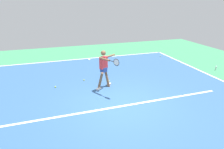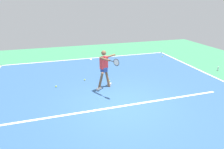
{
  "view_description": "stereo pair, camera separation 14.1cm",
  "coord_description": "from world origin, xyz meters",
  "px_view_note": "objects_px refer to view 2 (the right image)",
  "views": [
    {
      "loc": [
        2.25,
        5.81,
        3.61
      ],
      "look_at": [
        0.12,
        -0.81,
        0.9
      ],
      "focal_mm": 30.24,
      "sensor_mm": 36.0,
      "label": 1
    },
    {
      "loc": [
        2.12,
        5.85,
        3.61
      ],
      "look_at": [
        0.12,
        -0.81,
        0.9
      ],
      "focal_mm": 30.24,
      "sensor_mm": 36.0,
      "label": 2
    }
  ],
  "objects_px": {
    "tennis_player": "(105,67)",
    "tennis_ball_far_corner": "(162,56)",
    "tennis_ball_by_sideline": "(85,80)",
    "water_bottle": "(218,69)",
    "tennis_ball_centre_court": "(109,81)",
    "tennis_ball_by_baseline": "(56,86)"
  },
  "relations": [
    {
      "from": "tennis_player",
      "to": "tennis_ball_far_corner",
      "type": "bearing_deg",
      "value": -173.88
    },
    {
      "from": "tennis_ball_by_sideline",
      "to": "water_bottle",
      "type": "relative_size",
      "value": 0.3
    },
    {
      "from": "tennis_player",
      "to": "water_bottle",
      "type": "distance_m",
      "value": 6.66
    },
    {
      "from": "tennis_ball_by_sideline",
      "to": "water_bottle",
      "type": "distance_m",
      "value": 7.38
    },
    {
      "from": "tennis_player",
      "to": "tennis_ball_centre_court",
      "type": "xyz_separation_m",
      "value": [
        -0.38,
        -0.59,
        -0.94
      ]
    },
    {
      "from": "tennis_ball_centre_court",
      "to": "tennis_player",
      "type": "bearing_deg",
      "value": 57.21
    },
    {
      "from": "tennis_ball_far_corner",
      "to": "tennis_ball_centre_court",
      "type": "relative_size",
      "value": 1.0
    },
    {
      "from": "tennis_ball_by_sideline",
      "to": "tennis_ball_far_corner",
      "type": "bearing_deg",
      "value": -155.8
    },
    {
      "from": "tennis_ball_by_sideline",
      "to": "tennis_ball_by_baseline",
      "type": "xyz_separation_m",
      "value": [
        1.36,
        0.39,
        0.0
      ]
    },
    {
      "from": "tennis_ball_by_baseline",
      "to": "water_bottle",
      "type": "relative_size",
      "value": 0.3
    },
    {
      "from": "tennis_ball_by_baseline",
      "to": "water_bottle",
      "type": "height_order",
      "value": "water_bottle"
    },
    {
      "from": "tennis_player",
      "to": "water_bottle",
      "type": "xyz_separation_m",
      "value": [
        -6.6,
        -0.33,
        -0.86
      ]
    },
    {
      "from": "tennis_player",
      "to": "tennis_ball_by_sideline",
      "type": "xyz_separation_m",
      "value": [
        0.74,
        -1.05,
        -0.94
      ]
    },
    {
      "from": "water_bottle",
      "to": "tennis_ball_by_sideline",
      "type": "bearing_deg",
      "value": -5.63
    },
    {
      "from": "tennis_ball_far_corner",
      "to": "tennis_ball_centre_court",
      "type": "bearing_deg",
      "value": 33.22
    },
    {
      "from": "tennis_player",
      "to": "water_bottle",
      "type": "relative_size",
      "value": 7.76
    },
    {
      "from": "water_bottle",
      "to": "tennis_player",
      "type": "bearing_deg",
      "value": 2.86
    },
    {
      "from": "tennis_ball_far_corner",
      "to": "water_bottle",
      "type": "relative_size",
      "value": 0.3
    },
    {
      "from": "tennis_ball_centre_court",
      "to": "tennis_ball_far_corner",
      "type": "bearing_deg",
      "value": -146.78
    },
    {
      "from": "tennis_ball_centre_court",
      "to": "water_bottle",
      "type": "relative_size",
      "value": 0.3
    },
    {
      "from": "tennis_ball_by_sideline",
      "to": "tennis_ball_centre_court",
      "type": "bearing_deg",
      "value": 157.52
    },
    {
      "from": "tennis_player",
      "to": "tennis_ball_by_sideline",
      "type": "bearing_deg",
      "value": -84.47
    }
  ]
}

